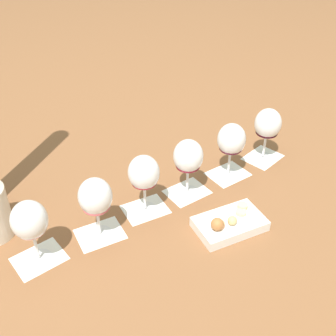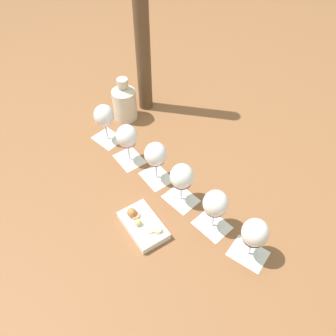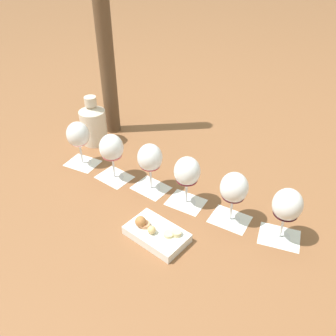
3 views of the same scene
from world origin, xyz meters
name	(u,v)px [view 1 (image 1 of 3)]	position (x,y,z in m)	size (l,w,h in m)	color
ground_plane	(168,201)	(0.00, 0.00, 0.00)	(8.00, 8.00, 0.00)	brown
tasting_card_0	(39,259)	(-0.34, 0.16, 0.00)	(0.14, 0.13, 0.00)	white
tasting_card_1	(100,234)	(-0.20, 0.08, 0.00)	(0.15, 0.14, 0.00)	white
tasting_card_2	(145,209)	(-0.06, 0.04, 0.00)	(0.15, 0.14, 0.00)	white
tasting_card_3	(187,192)	(0.06, -0.03, 0.00)	(0.14, 0.13, 0.00)	white
tasting_card_4	(228,174)	(0.20, -0.09, 0.00)	(0.14, 0.13, 0.00)	white
tasting_card_5	(263,157)	(0.34, -0.15, 0.00)	(0.14, 0.12, 0.00)	white
wine_glass_0	(30,223)	(-0.34, 0.16, 0.12)	(0.08, 0.08, 0.17)	white
wine_glass_1	(95,199)	(-0.20, 0.08, 0.12)	(0.08, 0.08, 0.17)	white
wine_glass_2	(144,175)	(-0.06, 0.04, 0.12)	(0.08, 0.08, 0.17)	white
wine_glass_3	(188,158)	(0.06, -0.03, 0.12)	(0.08, 0.08, 0.17)	white
wine_glass_4	(231,141)	(0.20, -0.09, 0.12)	(0.08, 0.08, 0.17)	white
wine_glass_5	(268,126)	(0.34, -0.15, 0.12)	(0.08, 0.08, 0.17)	white
snack_dish	(229,223)	(-0.02, -0.19, 0.02)	(0.21, 0.19, 0.06)	white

